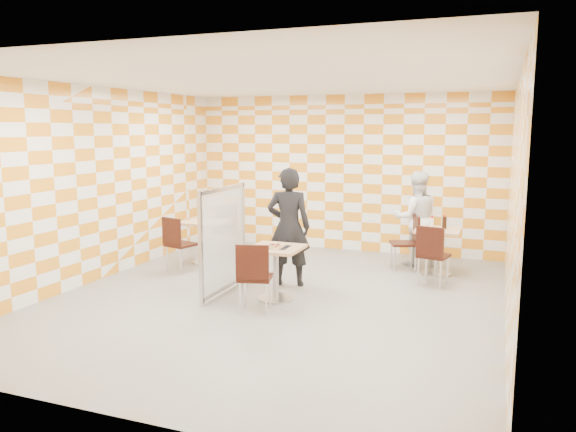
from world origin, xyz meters
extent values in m
plane|color=gray|center=(0.00, 0.00, 0.00)|extent=(7.00, 7.00, 0.00)
plane|color=white|center=(0.00, 0.00, 3.00)|extent=(7.00, 7.00, 0.00)
plane|color=white|center=(0.00, 3.50, 1.50)|extent=(6.00, 0.00, 6.00)
plane|color=white|center=(-3.00, 0.00, 1.50)|extent=(0.00, 7.00, 7.00)
plane|color=white|center=(3.00, 0.00, 1.50)|extent=(0.00, 7.00, 7.00)
cube|color=#DBAE76|center=(0.01, -0.04, 0.73)|extent=(0.70, 0.70, 0.04)
cylinder|color=#A5A5AA|center=(0.01, -0.04, 0.37)|extent=(0.08, 0.08, 0.70)
cylinder|color=#A5A5AA|center=(0.01, -0.04, 0.01)|extent=(0.50, 0.50, 0.03)
cube|color=#DBAE76|center=(1.94, 2.18, 0.73)|extent=(0.70, 0.70, 0.04)
cylinder|color=#A5A5AA|center=(1.94, 2.18, 0.37)|extent=(0.08, 0.08, 0.70)
cylinder|color=#A5A5AA|center=(1.94, 2.18, 0.01)|extent=(0.50, 0.50, 0.03)
cube|color=#DBAE76|center=(-1.96, 1.54, 0.73)|extent=(0.70, 0.70, 0.04)
cylinder|color=#A5A5AA|center=(-1.96, 1.54, 0.37)|extent=(0.08, 0.08, 0.70)
cylinder|color=#A5A5AA|center=(-1.96, 1.54, 0.01)|extent=(0.50, 0.50, 0.03)
cube|color=black|center=(-0.05, -0.61, 0.45)|extent=(0.51, 0.51, 0.04)
cube|color=black|center=(0.00, -0.80, 0.70)|extent=(0.42, 0.14, 0.45)
cylinder|color=silver|center=(0.07, -0.40, 0.21)|extent=(0.03, 0.03, 0.43)
cylinder|color=silver|center=(-0.25, -0.48, 0.21)|extent=(0.03, 0.03, 0.43)
cylinder|color=silver|center=(0.16, -0.73, 0.21)|extent=(0.03, 0.03, 0.43)
cylinder|color=silver|center=(-0.17, -0.81, 0.21)|extent=(0.03, 0.03, 0.43)
cube|color=black|center=(1.96, 1.52, 0.45)|extent=(0.50, 0.50, 0.04)
cube|color=black|center=(1.92, 1.32, 0.70)|extent=(0.42, 0.13, 0.45)
cylinder|color=silver|center=(2.17, 1.65, 0.21)|extent=(0.03, 0.03, 0.43)
cylinder|color=silver|center=(1.84, 1.72, 0.21)|extent=(0.03, 0.03, 0.43)
cylinder|color=silver|center=(2.09, 1.32, 0.21)|extent=(0.03, 0.03, 0.43)
cylinder|color=silver|center=(1.76, 1.39, 0.21)|extent=(0.03, 0.03, 0.43)
cube|color=black|center=(1.39, 2.28, 0.45)|extent=(0.54, 0.54, 0.04)
cube|color=black|center=(1.58, 2.35, 0.70)|extent=(0.18, 0.41, 0.45)
cylinder|color=silver|center=(1.17, 2.38, 0.21)|extent=(0.03, 0.03, 0.43)
cylinder|color=silver|center=(1.29, 2.06, 0.21)|extent=(0.03, 0.03, 0.43)
cylinder|color=silver|center=(1.49, 2.50, 0.21)|extent=(0.03, 0.03, 0.43)
cylinder|color=silver|center=(1.61, 2.18, 0.21)|extent=(0.03, 0.03, 0.43)
cube|color=black|center=(-2.06, 0.88, 0.45)|extent=(0.52, 0.52, 0.04)
cube|color=black|center=(-2.12, 0.69, 0.70)|extent=(0.41, 0.16, 0.45)
cylinder|color=silver|center=(-1.85, 0.99, 0.21)|extent=(0.03, 0.03, 0.43)
cylinder|color=silver|center=(-2.17, 1.09, 0.21)|extent=(0.03, 0.03, 0.43)
cylinder|color=silver|center=(-1.95, 0.67, 0.21)|extent=(0.03, 0.03, 0.43)
cylinder|color=silver|center=(-2.27, 0.76, 0.21)|extent=(0.03, 0.03, 0.43)
cube|color=black|center=(-1.95, 2.24, 0.45)|extent=(0.53, 0.53, 0.04)
cube|color=black|center=(-2.01, 2.43, 0.70)|extent=(0.41, 0.18, 0.45)
cylinder|color=silver|center=(-2.05, 2.03, 0.21)|extent=(0.03, 0.03, 0.43)
cylinder|color=silver|center=(-1.73, 2.14, 0.21)|extent=(0.03, 0.03, 0.43)
cylinder|color=silver|center=(-2.16, 2.35, 0.21)|extent=(0.03, 0.03, 0.43)
cylinder|color=silver|center=(-1.84, 2.46, 0.21)|extent=(0.03, 0.03, 0.43)
cube|color=white|center=(-0.81, -0.02, 0.80)|extent=(0.02, 1.30, 1.40)
cube|color=#B2B2B7|center=(-0.81, -0.02, 1.52)|extent=(0.05, 1.30, 0.05)
cube|color=#B2B2B7|center=(-0.81, -0.02, 0.08)|extent=(0.05, 1.30, 0.05)
cube|color=#B2B2B7|center=(-0.81, -0.67, 0.80)|extent=(0.05, 0.05, 1.50)
cylinder|color=#B2B2B7|center=(-0.81, -0.67, 0.03)|extent=(0.08, 0.08, 0.05)
cube|color=#B2B2B7|center=(-0.81, 0.63, 0.80)|extent=(0.05, 0.05, 1.50)
cylinder|color=#B2B2B7|center=(-0.81, 0.63, 0.03)|extent=(0.08, 0.08, 0.05)
imported|color=black|center=(-0.09, 0.73, 0.90)|extent=(0.74, 0.57, 1.79)
imported|color=white|center=(1.51, 2.75, 0.82)|extent=(0.96, 0.86, 1.64)
cube|color=silver|center=(0.01, -0.06, 0.75)|extent=(0.38, 0.34, 0.01)
cone|color=tan|center=(0.01, -0.06, 0.77)|extent=(0.40, 0.40, 0.02)
cone|color=#F2D88C|center=(0.01, -0.04, 0.78)|extent=(0.33, 0.33, 0.01)
cylinder|color=maroon|center=(-0.05, -0.16, 0.79)|extent=(0.04, 0.04, 0.01)
cylinder|color=maroon|center=(0.06, -0.15, 0.79)|extent=(0.04, 0.04, 0.01)
cylinder|color=maroon|center=(0.01, -0.08, 0.79)|extent=(0.04, 0.04, 0.01)
cylinder|color=maroon|center=(-0.04, -0.03, 0.79)|extent=(0.04, 0.04, 0.01)
cylinder|color=maroon|center=(0.07, -0.05, 0.79)|extent=(0.04, 0.04, 0.01)
torus|color=black|center=(0.06, -0.09, 0.79)|extent=(0.03, 0.03, 0.01)
torus|color=black|center=(-0.01, -0.12, 0.79)|extent=(0.03, 0.03, 0.01)
torus|color=black|center=(0.03, -0.02, 0.79)|extent=(0.03, 0.03, 0.01)
torus|color=black|center=(-0.06, -0.08, 0.79)|extent=(0.03, 0.03, 0.01)
cylinder|color=white|center=(1.84, 2.28, 0.83)|extent=(0.06, 0.06, 0.16)
cylinder|color=red|center=(1.84, 2.28, 0.93)|extent=(0.04, 0.04, 0.04)
cylinder|color=black|center=(2.04, 2.24, 0.85)|extent=(0.07, 0.07, 0.20)
cylinder|color=red|center=(2.04, 2.24, 0.96)|extent=(0.03, 0.03, 0.03)
camera|label=1|loc=(2.85, -7.03, 2.35)|focal=35.00mm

